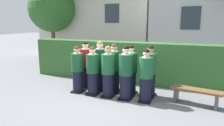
{
  "coord_description": "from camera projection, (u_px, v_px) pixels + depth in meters",
  "views": [
    {
      "loc": [
        2.44,
        -5.94,
        2.38
      ],
      "look_at": [
        0.0,
        0.25,
        1.05
      ],
      "focal_mm": 33.65,
      "sensor_mm": 36.0,
      "label": 1
    }
  ],
  "objects": [
    {
      "name": "ground_plane",
      "position": [
        109.0,
        96.0,
        6.76
      ],
      "size": [
        60.0,
        60.0,
        0.0
      ],
      "primitive_type": "plane",
      "color": "slate"
    },
    {
      "name": "student_front_row_2",
      "position": [
        108.0,
        73.0,
        6.61
      ],
      "size": [
        0.43,
        0.49,
        1.64
      ],
      "color": "black",
      "rests_on": "ground"
    },
    {
      "name": "student_front_row_0",
      "position": [
        78.0,
        70.0,
        7.06
      ],
      "size": [
        0.41,
        0.51,
        1.58
      ],
      "color": "black",
      "rests_on": "ground"
    },
    {
      "name": "hedge",
      "position": [
        127.0,
        62.0,
        8.32
      ],
      "size": [
        8.12,
        0.7,
        1.59
      ],
      "color": "#33662D",
      "rests_on": "ground"
    },
    {
      "name": "student_front_row_4",
      "position": [
        146.0,
        77.0,
        6.2
      ],
      "size": [
        0.41,
        0.51,
        1.6
      ],
      "color": "black",
      "rests_on": "ground"
    },
    {
      "name": "student_front_row_3",
      "position": [
        126.0,
        74.0,
        6.39
      ],
      "size": [
        0.43,
        0.52,
        1.67
      ],
      "color": "black",
      "rests_on": "ground"
    },
    {
      "name": "student_rear_row_3",
      "position": [
        131.0,
        71.0,
        6.85
      ],
      "size": [
        0.42,
        0.48,
        1.63
      ],
      "color": "black",
      "rests_on": "ground"
    },
    {
      "name": "wooden_bench",
      "position": [
        196.0,
        93.0,
        6.0
      ],
      "size": [
        1.44,
        0.61,
        0.48
      ],
      "color": "brown",
      "rests_on": "ground"
    },
    {
      "name": "student_rear_row_2",
      "position": [
        114.0,
        69.0,
        7.06
      ],
      "size": [
        0.43,
        0.48,
        1.66
      ],
      "color": "black",
      "rests_on": "ground"
    },
    {
      "name": "school_building_annex",
      "position": [
        101.0,
        5.0,
        14.82
      ],
      "size": [
        7.98,
        4.57,
        6.82
      ],
      "color": "beige",
      "rests_on": "ground"
    },
    {
      "name": "student_rear_row_1",
      "position": [
        100.0,
        67.0,
        7.29
      ],
      "size": [
        0.45,
        0.54,
        1.72
      ],
      "color": "black",
      "rests_on": "ground"
    },
    {
      "name": "student_front_row_1",
      "position": [
        93.0,
        72.0,
        6.81
      ],
      "size": [
        0.41,
        0.46,
        1.59
      ],
      "color": "black",
      "rests_on": "ground"
    },
    {
      "name": "student_in_red_blazer",
      "position": [
        86.0,
        66.0,
        7.49
      ],
      "size": [
        0.44,
        0.49,
        1.69
      ],
      "color": "black",
      "rests_on": "ground"
    },
    {
      "name": "student_rear_row_4",
      "position": [
        150.0,
        72.0,
        6.64
      ],
      "size": [
        0.43,
        0.54,
        1.65
      ],
      "color": "black",
      "rests_on": "ground"
    },
    {
      "name": "oak_tree_left",
      "position": [
        52.0,
        9.0,
        13.04
      ],
      "size": [
        2.85,
        2.85,
        4.55
      ],
      "color": "brown",
      "rests_on": "ground"
    }
  ]
}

